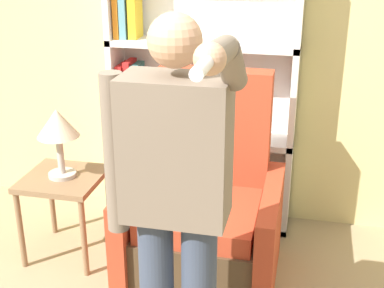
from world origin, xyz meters
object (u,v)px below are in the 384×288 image
(bookcase, at_px, (186,93))
(armchair, at_px, (205,218))
(table_lamp, at_px, (58,127))
(side_table, at_px, (64,188))
(person_standing, at_px, (175,200))

(bookcase, distance_m, armchair, 0.92)
(armchair, xyz_separation_m, table_lamp, (-0.91, 0.01, 0.50))
(bookcase, bearing_deg, armchair, -67.74)
(armchair, bearing_deg, bookcase, 112.26)
(armchair, height_order, side_table, armchair)
(side_table, bearing_deg, bookcase, 45.81)
(armchair, relative_size, person_standing, 0.71)
(bookcase, xyz_separation_m, person_standing, (0.34, -1.60, 0.04))
(bookcase, bearing_deg, side_table, -134.19)
(person_standing, distance_m, side_table, 1.45)
(bookcase, xyz_separation_m, side_table, (-0.64, -0.66, -0.48))
(person_standing, height_order, side_table, person_standing)
(bookcase, relative_size, person_standing, 1.13)
(bookcase, bearing_deg, person_standing, -78.17)
(bookcase, height_order, table_lamp, bookcase)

